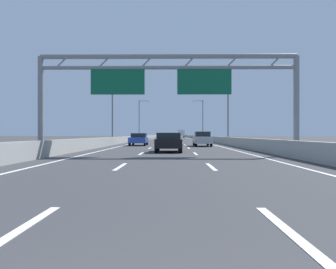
# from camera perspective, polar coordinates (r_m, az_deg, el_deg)

# --- Properties ---
(ground_plane) EXTENTS (260.00, 260.00, 0.00)m
(ground_plane) POSITION_cam_1_polar(r_m,az_deg,el_deg) (100.95, 0.53, -0.67)
(ground_plane) COLOR #38383A
(lane_dash_left_0) EXTENTS (0.16, 3.00, 0.01)m
(lane_dash_left_0) POSITION_cam_1_polar(r_m,az_deg,el_deg) (5.06, -24.12, -14.74)
(lane_dash_left_0) COLOR white
(lane_dash_left_0) RESTS_ON ground_plane
(lane_dash_left_1) EXTENTS (0.16, 3.00, 0.01)m
(lane_dash_left_1) POSITION_cam_1_polar(r_m,az_deg,el_deg) (13.66, -8.00, -5.36)
(lane_dash_left_1) COLOR white
(lane_dash_left_1) RESTS_ON ground_plane
(lane_dash_left_2) EXTENTS (0.16, 3.00, 0.01)m
(lane_dash_left_2) POSITION_cam_1_polar(r_m,az_deg,el_deg) (22.57, -4.55, -3.22)
(lane_dash_left_2) COLOR white
(lane_dash_left_2) RESTS_ON ground_plane
(lane_dash_left_3) EXTENTS (0.16, 3.00, 0.01)m
(lane_dash_left_3) POSITION_cam_1_polar(r_m,az_deg,el_deg) (31.53, -3.06, -2.28)
(lane_dash_left_3) COLOR white
(lane_dash_left_3) RESTS_ON ground_plane
(lane_dash_left_4) EXTENTS (0.16, 3.00, 0.01)m
(lane_dash_left_4) POSITION_cam_1_polar(r_m,az_deg,el_deg) (40.51, -2.23, -1.76)
(lane_dash_left_4) COLOR white
(lane_dash_left_4) RESTS_ON ground_plane
(lane_dash_left_5) EXTENTS (0.16, 3.00, 0.01)m
(lane_dash_left_5) POSITION_cam_1_polar(r_m,az_deg,el_deg) (49.50, -1.70, -1.43)
(lane_dash_left_5) COLOR white
(lane_dash_left_5) RESTS_ON ground_plane
(lane_dash_left_6) EXTENTS (0.16, 3.00, 0.01)m
(lane_dash_left_6) POSITION_cam_1_polar(r_m,az_deg,el_deg) (58.49, -1.34, -1.20)
(lane_dash_left_6) COLOR white
(lane_dash_left_6) RESTS_ON ground_plane
(lane_dash_left_7) EXTENTS (0.16, 3.00, 0.01)m
(lane_dash_left_7) POSITION_cam_1_polar(r_m,az_deg,el_deg) (67.48, -1.07, -1.03)
(lane_dash_left_7) COLOR white
(lane_dash_left_7) RESTS_ON ground_plane
(lane_dash_left_8) EXTENTS (0.16, 3.00, 0.01)m
(lane_dash_left_8) POSITION_cam_1_polar(r_m,az_deg,el_deg) (76.48, -0.86, -0.90)
(lane_dash_left_8) COLOR white
(lane_dash_left_8) RESTS_ON ground_plane
(lane_dash_left_9) EXTENTS (0.16, 3.00, 0.01)m
(lane_dash_left_9) POSITION_cam_1_polar(r_m,az_deg,el_deg) (85.47, -0.70, -0.80)
(lane_dash_left_9) COLOR white
(lane_dash_left_9) RESTS_ON ground_plane
(lane_dash_left_10) EXTENTS (0.16, 3.00, 0.01)m
(lane_dash_left_10) POSITION_cam_1_polar(r_m,az_deg,el_deg) (94.47, -0.57, -0.72)
(lane_dash_left_10) COLOR white
(lane_dash_left_10) RESTS_ON ground_plane
(lane_dash_left_11) EXTENTS (0.16, 3.00, 0.01)m
(lane_dash_left_11) POSITION_cam_1_polar(r_m,az_deg,el_deg) (103.47, -0.46, -0.65)
(lane_dash_left_11) COLOR white
(lane_dash_left_11) RESTS_ON ground_plane
(lane_dash_left_12) EXTENTS (0.16, 3.00, 0.01)m
(lane_dash_left_12) POSITION_cam_1_polar(r_m,az_deg,el_deg) (112.47, -0.37, -0.59)
(lane_dash_left_12) COLOR white
(lane_dash_left_12) RESTS_ON ground_plane
(lane_dash_left_13) EXTENTS (0.16, 3.00, 0.01)m
(lane_dash_left_13) POSITION_cam_1_polar(r_m,az_deg,el_deg) (121.46, -0.29, -0.55)
(lane_dash_left_13) COLOR white
(lane_dash_left_13) RESTS_ON ground_plane
(lane_dash_left_14) EXTENTS (0.16, 3.00, 0.01)m
(lane_dash_left_14) POSITION_cam_1_polar(r_m,az_deg,el_deg) (130.46, -0.23, -0.50)
(lane_dash_left_14) COLOR white
(lane_dash_left_14) RESTS_ON ground_plane
(lane_dash_left_15) EXTENTS (0.16, 3.00, 0.01)m
(lane_dash_left_15) POSITION_cam_1_polar(r_m,az_deg,el_deg) (139.46, -0.17, -0.47)
(lane_dash_left_15) COLOR white
(lane_dash_left_15) RESTS_ON ground_plane
(lane_dash_left_16) EXTENTS (0.16, 3.00, 0.01)m
(lane_dash_left_16) POSITION_cam_1_polar(r_m,az_deg,el_deg) (148.46, -0.12, -0.43)
(lane_dash_left_16) COLOR white
(lane_dash_left_16) RESTS_ON ground_plane
(lane_dash_left_17) EXTENTS (0.16, 3.00, 0.01)m
(lane_dash_left_17) POSITION_cam_1_polar(r_m,az_deg,el_deg) (157.46, -0.07, -0.41)
(lane_dash_left_17) COLOR white
(lane_dash_left_17) RESTS_ON ground_plane
(lane_dash_right_0) EXTENTS (0.16, 3.00, 0.01)m
(lane_dash_right_0) POSITION_cam_1_polar(r_m,az_deg,el_deg) (4.88, 19.91, -15.30)
(lane_dash_right_0) COLOR white
(lane_dash_right_0) RESTS_ON ground_plane
(lane_dash_right_1) EXTENTS (0.16, 3.00, 0.01)m
(lane_dash_right_1) POSITION_cam_1_polar(r_m,az_deg,el_deg) (13.59, 7.25, -5.39)
(lane_dash_right_1) COLOR white
(lane_dash_right_1) RESTS_ON ground_plane
(lane_dash_right_2) EXTENTS (0.16, 3.00, 0.01)m
(lane_dash_right_2) POSITION_cam_1_polar(r_m,az_deg,el_deg) (22.53, 4.62, -3.22)
(lane_dash_right_2) COLOR white
(lane_dash_right_2) RESTS_ON ground_plane
(lane_dash_right_3) EXTENTS (0.16, 3.00, 0.01)m
(lane_dash_right_3) POSITION_cam_1_polar(r_m,az_deg,el_deg) (31.50, 3.50, -2.29)
(lane_dash_right_3) COLOR white
(lane_dash_right_3) RESTS_ON ground_plane
(lane_dash_right_4) EXTENTS (0.16, 3.00, 0.01)m
(lane_dash_right_4) POSITION_cam_1_polar(r_m,az_deg,el_deg) (40.49, 2.87, -1.76)
(lane_dash_right_4) COLOR white
(lane_dash_right_4) RESTS_ON ground_plane
(lane_dash_right_5) EXTENTS (0.16, 3.00, 0.01)m
(lane_dash_right_5) POSITION_cam_1_polar(r_m,az_deg,el_deg) (49.48, 2.47, -1.43)
(lane_dash_right_5) COLOR white
(lane_dash_right_5) RESTS_ON ground_plane
(lane_dash_right_6) EXTENTS (0.16, 3.00, 0.01)m
(lane_dash_right_6) POSITION_cam_1_polar(r_m,az_deg,el_deg) (58.47, 2.19, -1.20)
(lane_dash_right_6) COLOR white
(lane_dash_right_6) RESTS_ON ground_plane
(lane_dash_right_7) EXTENTS (0.16, 3.00, 0.01)m
(lane_dash_right_7) POSITION_cam_1_polar(r_m,az_deg,el_deg) (67.47, 1.99, -1.03)
(lane_dash_right_7) COLOR white
(lane_dash_right_7) RESTS_ON ground_plane
(lane_dash_right_8) EXTENTS (0.16, 3.00, 0.01)m
(lane_dash_right_8) POSITION_cam_1_polar(r_m,az_deg,el_deg) (76.47, 1.84, -0.90)
(lane_dash_right_8) COLOR white
(lane_dash_right_8) RESTS_ON ground_plane
(lane_dash_right_9) EXTENTS (0.16, 3.00, 0.01)m
(lane_dash_right_9) POSITION_cam_1_polar(r_m,az_deg,el_deg) (85.46, 1.71, -0.80)
(lane_dash_right_9) COLOR white
(lane_dash_right_9) RESTS_ON ground_plane
(lane_dash_right_10) EXTENTS (0.16, 3.00, 0.01)m
(lane_dash_right_10) POSITION_cam_1_polar(r_m,az_deg,el_deg) (94.46, 1.61, -0.72)
(lane_dash_right_10) COLOR white
(lane_dash_right_10) RESTS_ON ground_plane
(lane_dash_right_11) EXTENTS (0.16, 3.00, 0.01)m
(lane_dash_right_11) POSITION_cam_1_polar(r_m,az_deg,el_deg) (103.46, 1.53, -0.65)
(lane_dash_right_11) COLOR white
(lane_dash_right_11) RESTS_ON ground_plane
(lane_dash_right_12) EXTENTS (0.16, 3.00, 0.01)m
(lane_dash_right_12) POSITION_cam_1_polar(r_m,az_deg,el_deg) (112.46, 1.46, -0.59)
(lane_dash_right_12) COLOR white
(lane_dash_right_12) RESTS_ON ground_plane
(lane_dash_right_13) EXTENTS (0.16, 3.00, 0.01)m
(lane_dash_right_13) POSITION_cam_1_polar(r_m,az_deg,el_deg) (121.46, 1.41, -0.55)
(lane_dash_right_13) COLOR white
(lane_dash_right_13) RESTS_ON ground_plane
(lane_dash_right_14) EXTENTS (0.16, 3.00, 0.01)m
(lane_dash_right_14) POSITION_cam_1_polar(r_m,az_deg,el_deg) (130.45, 1.36, -0.50)
(lane_dash_right_14) COLOR white
(lane_dash_right_14) RESTS_ON ground_plane
(lane_dash_right_15) EXTENTS (0.16, 3.00, 0.01)m
(lane_dash_right_15) POSITION_cam_1_polar(r_m,az_deg,el_deg) (139.45, 1.31, -0.47)
(lane_dash_right_15) COLOR white
(lane_dash_right_15) RESTS_ON ground_plane
(lane_dash_right_16) EXTENTS (0.16, 3.00, 0.01)m
(lane_dash_right_16) POSITION_cam_1_polar(r_m,az_deg,el_deg) (148.45, 1.27, -0.43)
(lane_dash_right_16) COLOR white
(lane_dash_right_16) RESTS_ON ground_plane
(lane_dash_right_17) EXTENTS (0.16, 3.00, 0.01)m
(lane_dash_right_17) POSITION_cam_1_polar(r_m,az_deg,el_deg) (157.45, 1.24, -0.41)
(lane_dash_right_17) COLOR white
(lane_dash_right_17) RESTS_ON ground_plane
(edge_line_left) EXTENTS (0.16, 176.00, 0.01)m
(edge_line_left) POSITION_cam_1_polar(r_m,az_deg,el_deg) (89.12, -2.86, -0.77)
(edge_line_left) COLOR white
(edge_line_left) RESTS_ON ground_plane
(edge_line_right) EXTENTS (0.16, 176.00, 0.01)m
(edge_line_right) POSITION_cam_1_polar(r_m,az_deg,el_deg) (89.09, 3.89, -0.77)
(edge_line_right) COLOR white
(edge_line_right) RESTS_ON ground_plane
(barrier_left) EXTENTS (0.45, 220.00, 0.95)m
(barrier_left) POSITION_cam_1_polar(r_m,az_deg,el_deg) (111.17, -3.01, -0.36)
(barrier_left) COLOR #9E9E99
(barrier_left) RESTS_ON ground_plane
(barrier_right) EXTENTS (0.45, 220.00, 0.95)m
(barrier_right) POSITION_cam_1_polar(r_m,az_deg,el_deg) (111.14, 4.10, -0.36)
(barrier_right) COLOR #9E9E99
(barrier_right) RESTS_ON ground_plane
(sign_gantry) EXTENTS (16.48, 0.36, 6.36)m
(sign_gantry) POSITION_cam_1_polar(r_m,az_deg,el_deg) (21.64, -0.27, 9.44)
(sign_gantry) COLOR gray
(sign_gantry) RESTS_ON ground_plane
(streetlamp_left_mid) EXTENTS (2.58, 0.28, 9.50)m
(streetlamp_left_mid) POSITION_cam_1_polar(r_m,az_deg,el_deg) (45.96, -9.03, 5.18)
(streetlamp_left_mid) COLOR slate
(streetlamp_left_mid) RESTS_ON ground_plane
(streetlamp_right_mid) EXTENTS (2.58, 0.28, 9.50)m
(streetlamp_right_mid) POSITION_cam_1_polar(r_m,az_deg,el_deg) (45.88, 9.76, 5.19)
(streetlamp_right_mid) COLOR slate
(streetlamp_right_mid) RESTS_ON ground_plane
(streetlamp_left_far) EXTENTS (2.58, 0.28, 9.50)m
(streetlamp_left_far) POSITION_cam_1_polar(r_m,az_deg,el_deg) (82.40, -4.71, 2.92)
(streetlamp_left_far) COLOR slate
(streetlamp_left_far) RESTS_ON ground_plane
(streetlamp_right_far) EXTENTS (2.58, 0.28, 9.50)m
(streetlamp_right_far) POSITION_cam_1_polar(r_m,az_deg,el_deg) (82.35, 5.71, 2.92)
(streetlamp_right_far) COLOR slate
(streetlamp_right_far) RESTS_ON ground_plane
(orange_car) EXTENTS (1.83, 4.24, 1.46)m
(orange_car) POSITION_cam_1_polar(r_m,az_deg,el_deg) (116.74, 0.66, -0.21)
(orange_car) COLOR orange
(orange_car) RESTS_ON ground_plane
(white_car) EXTENTS (1.72, 4.24, 1.39)m
(white_car) POSITION_cam_1_polar(r_m,az_deg,el_deg) (49.87, 0.55, -0.60)
(white_car) COLOR silver
(white_car) RESTS_ON ground_plane
(green_car) EXTENTS (1.77, 4.63, 1.49)m
(green_car) POSITION_cam_1_polar(r_m,az_deg,el_deg) (60.60, 0.33, -0.44)
(green_car) COLOR #1E7A38
(green_car) RESTS_ON ground_plane
(blue_car) EXTENTS (1.88, 4.51, 1.40)m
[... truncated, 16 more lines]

